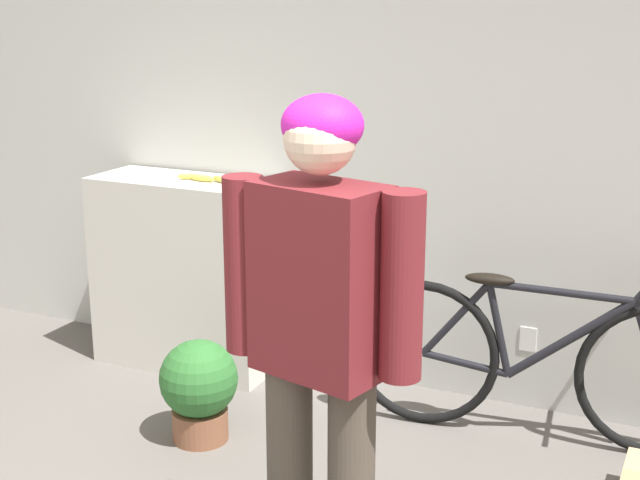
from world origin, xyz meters
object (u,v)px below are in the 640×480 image
(bicycle, at_px, (536,362))
(person, at_px, (320,318))
(potted_plant, at_px, (199,387))
(banana, at_px, (203,178))

(bicycle, bearing_deg, person, -113.33)
(person, distance_m, potted_plant, 1.40)
(person, xyz_separation_m, banana, (-1.35, 1.47, 0.06))
(person, relative_size, bicycle, 0.97)
(potted_plant, bearing_deg, bicycle, 25.39)
(banana, relative_size, potted_plant, 0.66)
(person, bearing_deg, bicycle, 87.01)
(person, bearing_deg, banana, 146.12)
(bicycle, height_order, banana, banana)
(person, relative_size, potted_plant, 3.54)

